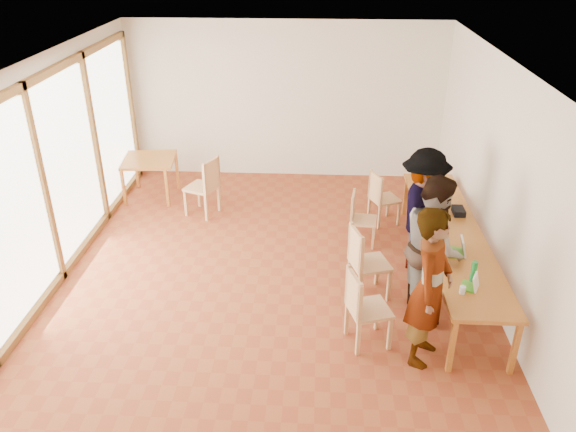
# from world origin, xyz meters

# --- Properties ---
(ground) EXTENTS (8.00, 8.00, 0.00)m
(ground) POSITION_xyz_m (0.00, 0.00, 0.00)
(ground) COLOR brown
(ground) RESTS_ON ground
(wall_back) EXTENTS (6.00, 0.10, 3.00)m
(wall_back) POSITION_xyz_m (0.00, 4.00, 1.50)
(wall_back) COLOR silver
(wall_back) RESTS_ON ground
(wall_right) EXTENTS (0.10, 8.00, 3.00)m
(wall_right) POSITION_xyz_m (3.00, 0.00, 1.50)
(wall_right) COLOR silver
(wall_right) RESTS_ON ground
(window_wall) EXTENTS (0.10, 8.00, 3.00)m
(window_wall) POSITION_xyz_m (-2.96, 0.00, 1.50)
(window_wall) COLOR white
(window_wall) RESTS_ON ground
(ceiling) EXTENTS (6.00, 8.00, 0.04)m
(ceiling) POSITION_xyz_m (0.00, 0.00, 3.02)
(ceiling) COLOR white
(ceiling) RESTS_ON wall_back
(communal_table) EXTENTS (0.80, 4.00, 0.75)m
(communal_table) POSITION_xyz_m (2.50, 0.35, 0.70)
(communal_table) COLOR orange
(communal_table) RESTS_ON ground
(side_table) EXTENTS (0.90, 0.90, 0.75)m
(side_table) POSITION_xyz_m (-2.40, 2.78, 0.67)
(side_table) COLOR orange
(side_table) RESTS_ON ground
(chair_near) EXTENTS (0.57, 0.57, 0.52)m
(chair_near) POSITION_xyz_m (1.18, -1.16, 0.60)
(chair_near) COLOR tan
(chair_near) RESTS_ON ground
(chair_mid) EXTENTS (0.59, 0.59, 0.54)m
(chair_mid) POSITION_xyz_m (1.26, -0.18, 0.63)
(chair_mid) COLOR tan
(chair_mid) RESTS_ON ground
(chair_far) EXTENTS (0.44, 0.44, 0.45)m
(chair_far) POSITION_xyz_m (1.28, 1.27, 0.52)
(chair_far) COLOR tan
(chair_far) RESTS_ON ground
(chair_empty) EXTENTS (0.56, 0.56, 0.48)m
(chair_empty) POSITION_xyz_m (1.68, 1.94, 0.56)
(chair_empty) COLOR tan
(chair_empty) RESTS_ON ground
(chair_spare) EXTENTS (0.63, 0.63, 0.55)m
(chair_spare) POSITION_xyz_m (-1.23, 2.11, 0.63)
(chair_spare) COLOR tan
(chair_spare) RESTS_ON ground
(person_near) EXTENTS (0.69, 0.82, 1.91)m
(person_near) POSITION_xyz_m (1.89, -1.35, 0.95)
(person_near) COLOR gray
(person_near) RESTS_ON ground
(person_mid) EXTENTS (0.72, 0.92, 1.87)m
(person_mid) POSITION_xyz_m (2.09, -0.40, 0.93)
(person_mid) COLOR gray
(person_mid) RESTS_ON ground
(person_far) EXTENTS (0.91, 1.28, 1.81)m
(person_far) POSITION_xyz_m (2.12, 0.65, 0.90)
(person_far) COLOR gray
(person_far) RESTS_ON ground
(laptop_near) EXTENTS (0.26, 0.27, 0.18)m
(laptop_near) POSITION_xyz_m (2.44, -1.04, 0.80)
(laptop_near) COLOR #4DAA23
(laptop_near) RESTS_ON communal_table
(laptop_mid) EXTENTS (0.25, 0.28, 0.22)m
(laptop_mid) POSITION_xyz_m (2.46, -0.27, 0.81)
(laptop_mid) COLOR #4DAA23
(laptop_mid) RESTS_ON communal_table
(laptop_far) EXTENTS (0.24, 0.28, 0.22)m
(laptop_far) POSITION_xyz_m (2.54, 1.19, 0.81)
(laptop_far) COLOR #4DAA23
(laptop_far) RESTS_ON communal_table
(yellow_mug) EXTENTS (0.17, 0.17, 0.11)m
(yellow_mug) POSITION_xyz_m (2.28, -0.13, 0.80)
(yellow_mug) COLOR yellow
(yellow_mug) RESTS_ON communal_table
(green_bottle) EXTENTS (0.07, 0.07, 0.28)m
(green_bottle) POSITION_xyz_m (2.47, -0.92, 0.89)
(green_bottle) COLOR #157B2F
(green_bottle) RESTS_ON communal_table
(clear_glass) EXTENTS (0.07, 0.07, 0.09)m
(clear_glass) POSITION_xyz_m (2.31, -1.15, 0.80)
(clear_glass) COLOR silver
(clear_glass) RESTS_ON communal_table
(condiment_cup) EXTENTS (0.08, 0.08, 0.06)m
(condiment_cup) POSITION_xyz_m (2.53, 1.87, 0.78)
(condiment_cup) COLOR white
(condiment_cup) RESTS_ON communal_table
(pink_phone) EXTENTS (0.05, 0.10, 0.01)m
(pink_phone) POSITION_xyz_m (2.19, 0.42, 0.76)
(pink_phone) COLOR #D63677
(pink_phone) RESTS_ON communal_table
(black_pouch) EXTENTS (0.16, 0.26, 0.09)m
(black_pouch) POSITION_xyz_m (2.69, 0.86, 0.80)
(black_pouch) COLOR black
(black_pouch) RESTS_ON communal_table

